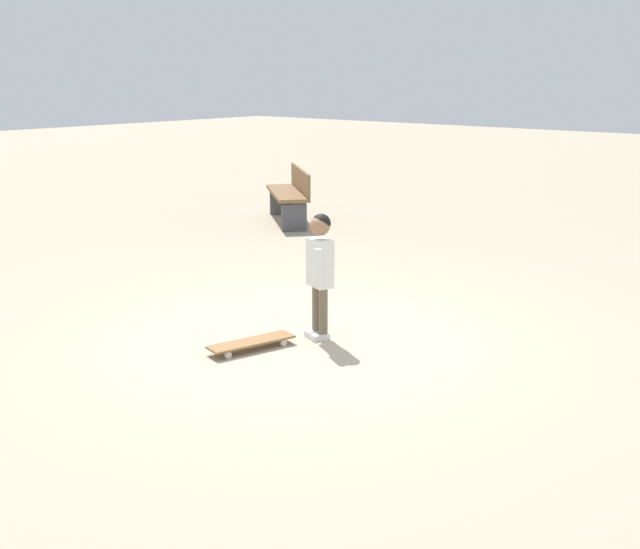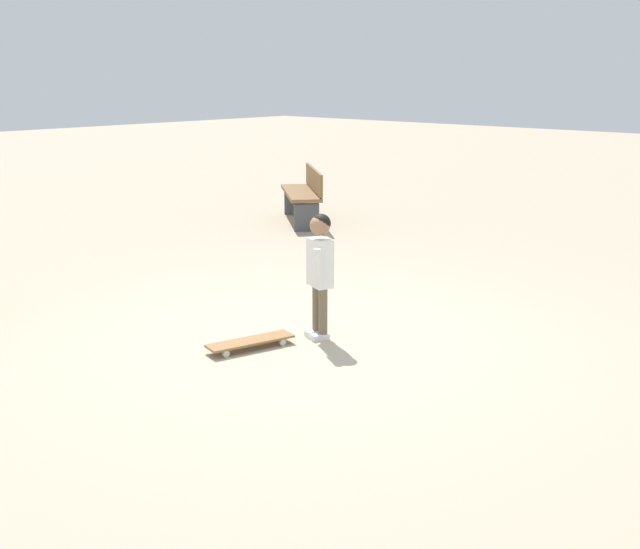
{
  "view_description": "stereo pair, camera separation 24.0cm",
  "coord_description": "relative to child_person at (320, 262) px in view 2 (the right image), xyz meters",
  "views": [
    {
      "loc": [
        -4.14,
        4.75,
        2.18
      ],
      "look_at": [
        -0.05,
        -0.12,
        0.55
      ],
      "focal_mm": 44.35,
      "sensor_mm": 36.0,
      "label": 1
    },
    {
      "loc": [
        -4.32,
        4.59,
        2.18
      ],
      "look_at": [
        -0.05,
        -0.12,
        0.55
      ],
      "focal_mm": 44.35,
      "sensor_mm": 36.0,
      "label": 2
    }
  ],
  "objects": [
    {
      "name": "child_person",
      "position": [
        0.0,
        0.0,
        0.0
      ],
      "size": [
        0.29,
        0.32,
        1.06
      ],
      "color": "brown",
      "rests_on": "ground"
    },
    {
      "name": "street_bench",
      "position": [
        3.75,
        -3.79,
        -0.23
      ],
      "size": [
        1.51,
        1.36,
        0.8
      ],
      "color": "brown",
      "rests_on": "ground"
    },
    {
      "name": "skateboard",
      "position": [
        0.23,
        0.59,
        -0.6
      ],
      "size": [
        0.38,
        0.76,
        0.07
      ],
      "color": "olive",
      "rests_on": "ground"
    },
    {
      "name": "ground_plane",
      "position": [
        0.05,
        0.12,
        -0.66
      ],
      "size": [
        50.0,
        50.0,
        0.0
      ],
      "primitive_type": "plane",
      "color": "tan"
    }
  ]
}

